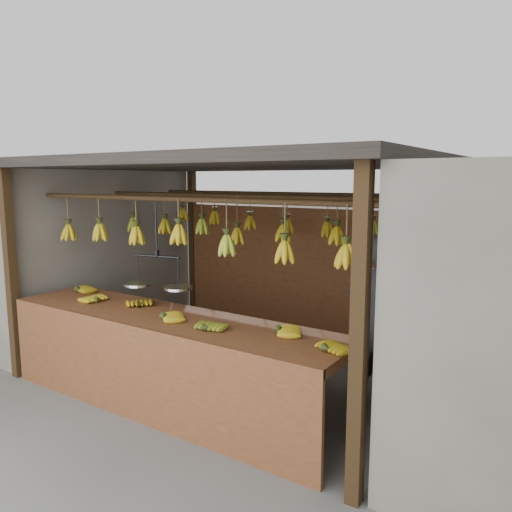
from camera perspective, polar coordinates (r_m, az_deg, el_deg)
The scene contains 8 objects.
ground at distance 5.88m, azimuth -1.66°, elevation -13.00°, with size 80.00×80.00×0.00m, color #5B5B57.
stall at distance 5.74m, azimuth 0.16°, elevation 6.68°, with size 4.30×3.30×2.40m.
neighbor_left at distance 8.16m, azimuth -22.80°, elevation 0.83°, with size 3.00×3.00×2.30m, color slate.
counter at distance 4.79m, azimuth -11.00°, elevation -9.27°, with size 3.66×0.83×0.96m.
hanging_bananas at distance 5.49m, azimuth -1.82°, elevation 2.90°, with size 3.58×2.24×0.40m.
balance_scale at distance 4.99m, azimuth -11.17°, elevation -2.87°, with size 0.72×0.37×0.87m.
vendor at distance 4.91m, azimuth 13.88°, elevation -7.26°, with size 0.62×0.41×1.69m, color #262628.
bag_bundles at distance 6.05m, azimuth 21.32°, elevation -3.27°, with size 0.08×0.26×1.19m.
Camera 1 is at (3.16, -4.45, 2.18)m, focal length 35.00 mm.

